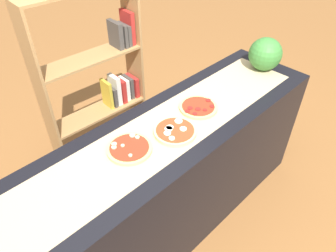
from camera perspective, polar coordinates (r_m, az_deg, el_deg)
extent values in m
plane|color=brown|center=(2.49, 0.00, -16.53)|extent=(12.00, 12.00, 0.00)
cube|color=black|center=(2.13, 0.00, -9.79)|extent=(2.28, 0.60, 0.90)
cube|color=tan|center=(1.81, 0.00, -0.46)|extent=(2.02, 0.40, 0.00)
cylinder|color=#DBB26B|center=(1.69, -6.99, -4.05)|extent=(0.24, 0.24, 0.02)
cylinder|color=red|center=(1.68, -7.02, -3.81)|extent=(0.21, 0.21, 0.00)
cylinder|color=#C6B28E|center=(1.74, -6.46, -1.68)|extent=(0.03, 0.03, 0.01)
cylinder|color=#C6B28E|center=(1.63, -6.81, -5.29)|extent=(0.02, 0.02, 0.01)
cylinder|color=#C6B28E|center=(1.70, -9.71, -3.24)|extent=(0.03, 0.03, 0.01)
cylinder|color=#C6B28E|center=(1.73, -5.56, -2.01)|extent=(0.03, 0.03, 0.01)
cylinder|color=#C6B28E|center=(1.68, -9.74, -3.80)|extent=(0.03, 0.03, 0.01)
cylinder|color=#C6B28E|center=(1.69, -8.20, -3.51)|extent=(0.02, 0.02, 0.01)
cylinder|color=#E5C17F|center=(1.77, 1.27, -1.00)|extent=(0.24, 0.24, 0.02)
cylinder|color=red|center=(1.76, 1.28, -0.70)|extent=(0.22, 0.22, 0.00)
cylinder|color=#EFE5CC|center=(1.71, 0.69, -2.21)|extent=(0.03, 0.03, 0.00)
cylinder|color=#EFE5CC|center=(1.77, 2.77, -0.51)|extent=(0.04, 0.04, 0.00)
cylinder|color=#EFE5CC|center=(1.82, 1.91, 0.92)|extent=(0.05, 0.05, 0.00)
cylinder|color=#EFE5CC|center=(1.74, -0.12, -1.29)|extent=(0.04, 0.04, 0.00)
cylinder|color=#EFE5CC|center=(1.76, 0.11, -0.50)|extent=(0.05, 0.05, 0.00)
cylinder|color=#EFE5CC|center=(1.77, 0.32, -0.26)|extent=(0.04, 0.04, 0.00)
cylinder|color=#DBB26B|center=(1.96, 5.47, 3.38)|extent=(0.24, 0.24, 0.02)
cylinder|color=red|center=(1.96, 5.49, 3.61)|extent=(0.20, 0.20, 0.00)
cylinder|color=maroon|center=(1.93, 4.01, 3.29)|extent=(0.03, 0.03, 0.00)
cylinder|color=maroon|center=(1.89, 4.88, 2.25)|extent=(0.03, 0.03, 0.00)
cylinder|color=maroon|center=(1.96, 7.96, 3.57)|extent=(0.03, 0.03, 0.00)
cylinder|color=maroon|center=(1.92, 6.68, 2.92)|extent=(0.03, 0.03, 0.00)
cylinder|color=maroon|center=(1.91, 3.51, 2.72)|extent=(0.03, 0.03, 0.00)
cylinder|color=maroon|center=(1.93, 5.43, 3.08)|extent=(0.03, 0.03, 0.00)
cylinder|color=maroon|center=(2.01, 7.28, 4.64)|extent=(0.03, 0.03, 0.00)
sphere|color=#387A33|center=(2.42, 17.10, 12.33)|extent=(0.24, 0.24, 0.24)
cube|color=#A87A47|center=(2.72, -6.00, 10.14)|extent=(0.03, 0.22, 1.48)
cube|color=#A87A47|center=(2.42, -21.27, 3.19)|extent=(0.03, 0.22, 1.48)
cube|color=#A87A47|center=(2.99, -11.18, -4.85)|extent=(0.79, 0.25, 0.02)
cube|color=#753384|center=(3.06, -5.82, -0.41)|extent=(0.05, 0.13, 0.18)
cube|color=#2D753D|center=(3.04, -6.43, -0.61)|extent=(0.03, 0.14, 0.20)
cube|color=#47423D|center=(3.03, -7.09, -1.16)|extent=(0.05, 0.13, 0.17)
cube|color=#2D753D|center=(2.99, -7.79, -1.17)|extent=(0.04, 0.15, 0.22)
cube|color=#753384|center=(2.98, -8.37, -1.48)|extent=(0.04, 0.18, 0.22)
cube|color=#A87A47|center=(2.68, -12.48, 2.57)|extent=(0.79, 0.25, 0.02)
cube|color=#B22823|center=(2.77, -6.43, 7.30)|extent=(0.04, 0.15, 0.18)
cube|color=#47423D|center=(2.75, -7.18, 7.04)|extent=(0.04, 0.13, 0.19)
cube|color=silver|center=(2.73, -7.92, 6.71)|extent=(0.04, 0.12, 0.19)
cube|color=#B22823|center=(2.71, -8.67, 6.50)|extent=(0.04, 0.15, 0.21)
cube|color=silver|center=(2.67, -9.56, 6.52)|extent=(0.05, 0.14, 0.25)
cube|color=#47423D|center=(2.68, -10.20, 5.43)|extent=(0.03, 0.15, 0.17)
cube|color=gold|center=(2.64, -10.96, 5.71)|extent=(0.03, 0.14, 0.24)
cube|color=#A87A47|center=(2.42, -14.11, 11.75)|extent=(0.79, 0.25, 0.02)
cube|color=#B22823|center=(2.53, -7.30, 17.29)|extent=(0.04, 0.15, 0.25)
cube|color=#47423D|center=(2.53, -7.88, 16.11)|extent=(0.04, 0.16, 0.16)
cube|color=#47423D|center=(2.51, -8.57, 16.01)|extent=(0.03, 0.16, 0.18)
cube|color=#47423D|center=(2.49, -9.46, 15.97)|extent=(0.04, 0.16, 0.20)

